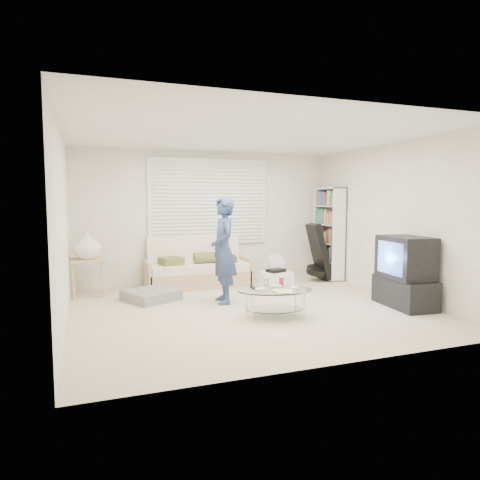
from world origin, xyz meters
name	(u,v)px	position (x,y,z in m)	size (l,w,h in m)	color
ground	(251,309)	(0.00, 0.00, 0.00)	(5.00, 5.00, 0.00)	beige
room_shell	(240,197)	(0.00, 0.48, 1.63)	(5.02, 4.52, 2.51)	beige
window_blinds	(209,202)	(0.00, 2.20, 1.55)	(2.32, 0.08, 1.62)	silver
futon_sofa	(198,270)	(-0.32, 1.87, 0.30)	(1.88, 0.76, 0.92)	tan
grey_floor_pillow	(151,295)	(-1.29, 1.05, 0.08)	(0.71, 0.71, 0.16)	gray
side_table	(87,248)	(-2.22, 1.69, 0.80)	(0.55, 0.44, 1.08)	tan
bookshelf	(328,234)	(2.32, 1.70, 0.91)	(0.29, 0.77, 1.83)	white
guitar_case	(318,256)	(2.01, 1.55, 0.50)	(0.45, 0.42, 1.10)	black
floor_fan	(276,266)	(1.13, 1.59, 0.34)	(0.36, 0.24, 0.58)	white
storage_bin	(276,281)	(0.88, 1.06, 0.17)	(0.57, 0.42, 0.38)	white
tv_unit	(405,273)	(2.20, -0.64, 0.51)	(0.61, 1.01, 1.05)	black
coffee_table	(275,295)	(0.15, -0.50, 0.31)	(1.13, 0.84, 0.50)	silver
standing_person	(223,250)	(-0.26, 0.51, 0.82)	(0.60, 0.39, 1.63)	navy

